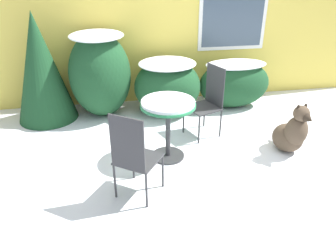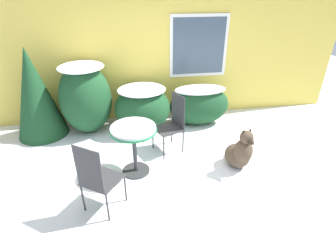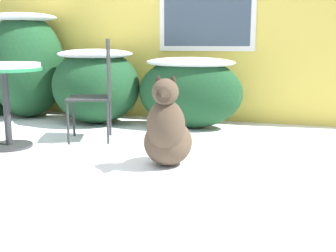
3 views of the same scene
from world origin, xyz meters
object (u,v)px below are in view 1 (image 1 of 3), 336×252
at_px(patio_table, 168,112).
at_px(dog, 291,134).
at_px(patio_chair_far_side, 134,155).
at_px(patio_chair_near_table, 208,100).

height_order(patio_table, dog, patio_table).
bearing_deg(patio_table, patio_chair_far_side, -123.42).
relative_size(patio_chair_far_side, dog, 1.38).
xyz_separation_m(patio_table, patio_chair_far_side, (-0.48, -0.73, -0.11)).
distance_m(patio_table, patio_chair_far_side, 0.88).
relative_size(patio_table, patio_chair_near_table, 0.78).
bearing_deg(patio_chair_near_table, patio_table, -72.64).
xyz_separation_m(patio_table, patio_chair_near_table, (0.67, 0.54, -0.11)).
xyz_separation_m(patio_chair_near_table, dog, (0.94, -0.70, -0.26)).
xyz_separation_m(patio_chair_near_table, patio_chair_far_side, (-1.15, -1.28, 0.00)).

